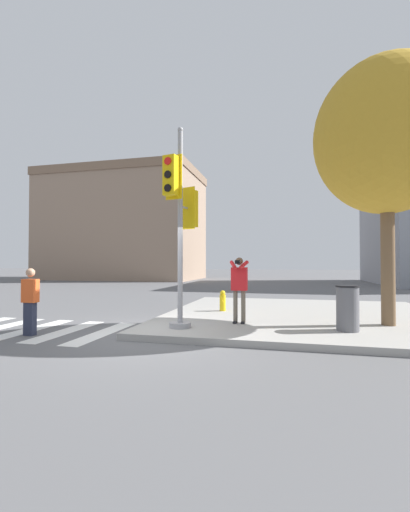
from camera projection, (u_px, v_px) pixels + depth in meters
name	position (u px, v px, depth m)	size (l,w,h in m)	color
ground_plane	(148.00, 337.00, 7.69)	(160.00, 160.00, 0.00)	#5B5B5E
sidewalk_corner	(303.00, 316.00, 10.26)	(8.00, 8.00, 0.15)	#9E9B96
crosswalk_stripes	(0.00, 327.00, 8.81)	(6.36, 2.72, 0.01)	silver
traffic_signal_pole	(181.00, 217.00, 8.04)	(0.58, 1.15, 4.74)	#939399
person_photographer	(239.00, 284.00, 8.62)	(0.50, 0.53, 1.65)	black
pedestrian_distant	(30.00, 300.00, 7.87)	(0.34, 0.20, 1.54)	#282D42
street_tree	(387.00, 137.00, 8.38)	(3.46, 3.46, 6.52)	brown
fire_hydrant	(223.00, 301.00, 10.77)	(0.19, 0.25, 0.64)	yellow
trash_bin	(348.00, 308.00, 7.61)	(0.51, 0.51, 1.01)	#5B5B60
building_left	(124.00, 226.00, 35.44)	(15.65, 9.08, 10.98)	gray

